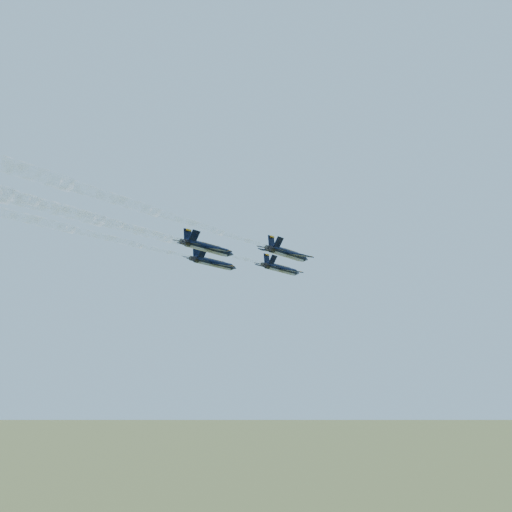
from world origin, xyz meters
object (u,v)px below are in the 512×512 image
Objects in this scene: jet_slot at (208,248)px; jet_left at (214,263)px; jet_right at (288,254)px; jet_lead at (282,269)px.

jet_left is at bearing 123.83° from jet_slot.
jet_right is at bearing 0.92° from jet_left.
jet_slot is (1.16, -26.49, 0.00)m from jet_lead.
jet_slot is at bearing -89.96° from jet_lead.
jet_left is 1.00× the size of jet_right.
jet_slot is (-9.29, -13.30, 0.00)m from jet_right.
jet_right is 1.00× the size of jet_slot.
jet_left and jet_slot have the same top height.
jet_left and jet_right have the same top height.
jet_lead is 26.52m from jet_slot.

